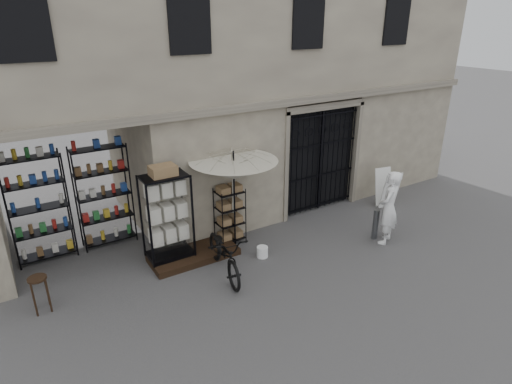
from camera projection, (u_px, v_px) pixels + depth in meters
ground at (317, 259)px, 9.86m from camera, size 80.00×80.00×0.00m
main_building at (230, 44)px, 11.28m from camera, size 14.00×4.00×9.00m
shop_recess at (78, 199)px, 9.28m from camera, size 3.00×1.70×3.00m
shop_shelving at (73, 202)px, 9.74m from camera, size 2.70×0.50×2.50m
iron_gate at (317, 159)px, 11.93m from camera, size 2.50×0.21×3.00m
step_platform at (194, 255)px, 9.87m from camera, size 2.00×0.90×0.15m
display_cabinet at (167, 221)px, 9.37m from camera, size 1.07×0.78×2.10m
wire_rack at (230, 217)px, 10.30m from camera, size 0.69×0.54×1.44m
market_umbrella at (234, 165)px, 9.64m from camera, size 2.14×2.17×2.88m
white_bucket at (262, 252)px, 9.89m from camera, size 0.35×0.35×0.25m
bicycle at (225, 273)px, 9.29m from camera, size 0.83×1.11×1.94m
wooden_stool at (40, 293)px, 7.98m from camera, size 0.41×0.41×0.73m
steel_bollard at (375, 224)px, 10.61m from camera, size 0.14×0.14×0.78m
shopkeeper at (384, 241)px, 10.61m from camera, size 1.47×1.94×0.44m
easel_sign at (387, 189)px, 12.33m from camera, size 0.63×0.69×1.10m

